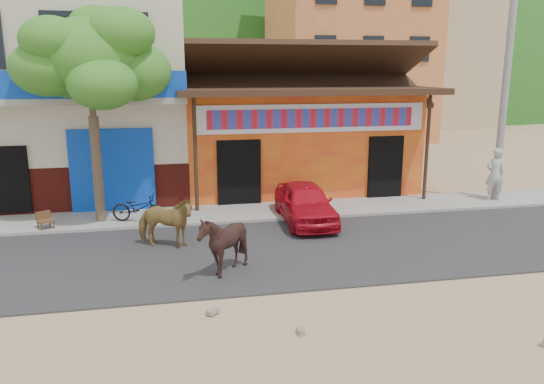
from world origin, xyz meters
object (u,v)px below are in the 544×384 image
Objects in this scene: red_car at (305,203)px; pedestrian at (495,174)px; cafe_chair_right at (45,213)px; cow_tan at (165,222)px; scooter at (138,208)px; tree at (93,116)px; utility_pole at (506,78)px; cow_dark at (223,244)px.

red_car is 1.96× the size of pedestrian.
red_car is at bearing -34.23° from cafe_chair_right.
scooter is at bearing 38.46° from cow_tan.
tree is at bearing 170.78° from red_car.
utility_pole is 7.91m from red_car.
pedestrian is 2.06× the size of cafe_chair_right.
utility_pole is at bearing 0.90° from tree.
cow_dark is at bearing -72.41° from cafe_chair_right.
cow_tan reaches higher than red_car.
cow_tan is 1.00× the size of scooter.
utility_pole reaches higher than pedestrian.
utility_pole is 12.27m from scooter.
pedestrian is at bearing -136.95° from utility_pole.
tree is 4.31× the size of cow_dark.
cafe_chair_right is at bearing 110.42° from scooter.
tree is 6.01m from cow_dark.
cafe_chair_right reaches higher than scooter.
cafe_chair_right is at bearing -160.35° from tree.
pedestrian is at bearing -71.89° from scooter.
cow_tan is 2.31m from scooter.
utility_pole is 5.23× the size of cow_tan.
red_car is 2.23× the size of scooter.
cafe_chair_right is (-1.40, -0.50, -2.58)m from tree.
utility_pole reaches higher than tree.
red_car is 6.88m from pedestrian.
tree is 6.41m from red_car.
tree is at bearing 55.75° from cow_tan.
cow_dark is 0.41× the size of red_car.
cafe_chair_right is (-3.23, 2.00, -0.14)m from cow_tan.
tree is at bearing 9.40° from pedestrian.
utility_pole is 5.75× the size of cow_dark.
tree reaches higher than cow_tan.
cow_dark is 1.64× the size of cafe_chair_right.
utility_pole is at bearing 112.48° from cow_dark.
utility_pole is 4.57× the size of pedestrian.
cafe_chair_right is at bearing 11.44° from pedestrian.
cafe_chair_right is (-14.00, -0.51, -0.45)m from pedestrian.
cow_tan is 0.87× the size of pedestrian.
red_car is (5.81, -1.05, -2.50)m from tree.
pedestrian reaches higher than cow_dark.
utility_pole is at bearing -71.01° from scooter.
cow_tan is 4.24m from red_car.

